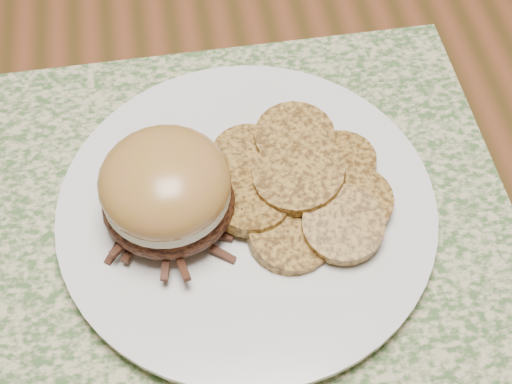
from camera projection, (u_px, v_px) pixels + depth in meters
ground at (312, 300)px, 1.32m from camera, size 3.50×3.50×0.00m
dining_table at (354, 29)px, 0.76m from camera, size 1.50×0.90×0.75m
placemat at (210, 211)px, 0.53m from camera, size 0.45×0.33×0.00m
dinner_plate at (247, 210)px, 0.52m from camera, size 0.26×0.26×0.02m
pork_sandwich at (166, 191)px, 0.48m from camera, size 0.10×0.09×0.07m
roasted_potatoes at (301, 185)px, 0.51m from camera, size 0.15×0.16×0.03m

